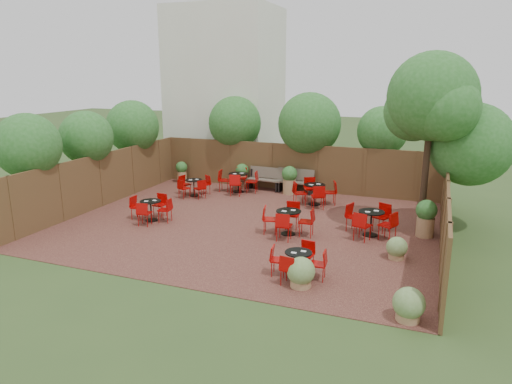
% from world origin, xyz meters
% --- Properties ---
extents(ground, '(80.00, 80.00, 0.00)m').
position_xyz_m(ground, '(0.00, 0.00, 0.00)').
color(ground, '#354F23').
rests_on(ground, ground).
extents(courtyard_paving, '(12.00, 10.00, 0.02)m').
position_xyz_m(courtyard_paving, '(0.00, 0.00, 0.01)').
color(courtyard_paving, '#3E1B19').
rests_on(courtyard_paving, ground).
extents(fence_back, '(12.00, 0.08, 2.00)m').
position_xyz_m(fence_back, '(0.00, 5.00, 1.00)').
color(fence_back, brown).
rests_on(fence_back, ground).
extents(fence_left, '(0.08, 10.00, 2.00)m').
position_xyz_m(fence_left, '(-6.00, 0.00, 1.00)').
color(fence_left, brown).
rests_on(fence_left, ground).
extents(fence_right, '(0.08, 10.00, 2.00)m').
position_xyz_m(fence_right, '(6.00, 0.00, 1.00)').
color(fence_right, brown).
rests_on(fence_right, ground).
extents(neighbour_building, '(5.00, 4.00, 8.00)m').
position_xyz_m(neighbour_building, '(-4.50, 8.00, 4.00)').
color(neighbour_building, silver).
rests_on(neighbour_building, ground).
extents(overhang_foliage, '(15.64, 10.49, 2.67)m').
position_xyz_m(overhang_foliage, '(-0.87, 3.21, 2.71)').
color(overhang_foliage, '#26621F').
rests_on(overhang_foliage, ground).
extents(courtyard_tree, '(2.80, 2.70, 5.55)m').
position_xyz_m(courtyard_tree, '(5.35, 1.30, 4.06)').
color(courtyard_tree, black).
rests_on(courtyard_tree, courtyard_paving).
extents(park_bench_left, '(1.57, 0.59, 0.96)m').
position_xyz_m(park_bench_left, '(-1.11, 4.63, 0.51)').
color(park_bench_left, brown).
rests_on(park_bench_left, courtyard_paving).
extents(park_bench_right, '(1.62, 0.58, 0.99)m').
position_xyz_m(park_bench_right, '(0.20, 4.63, 0.53)').
color(park_bench_right, brown).
rests_on(park_bench_right, courtyard_paving).
extents(bistro_tables, '(8.93, 8.77, 0.92)m').
position_xyz_m(bistro_tables, '(0.28, 0.99, 0.46)').
color(bistro_tables, black).
rests_on(bistro_tables, courtyard_paving).
extents(planters, '(11.26, 4.48, 1.17)m').
position_xyz_m(planters, '(0.31, 3.37, 0.62)').
color(planters, '#9C774E').
rests_on(planters, courtyard_paving).
extents(low_shrubs, '(3.13, 3.91, 0.73)m').
position_xyz_m(low_shrubs, '(4.27, -3.59, 0.35)').
color(low_shrubs, '#9C774E').
rests_on(low_shrubs, courtyard_paving).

